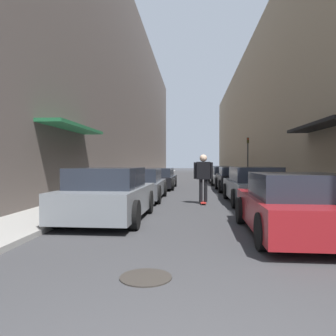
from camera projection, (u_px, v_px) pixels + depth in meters
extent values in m
plane|color=#38383A|center=(193.00, 182.00, 25.91)|extent=(132.80, 132.80, 0.00)
cube|color=gray|center=(151.00, 178.00, 32.24)|extent=(1.80, 60.36, 0.12)
cube|color=gray|center=(235.00, 178.00, 31.62)|extent=(1.80, 60.36, 0.12)
cube|color=#564C47|center=(121.00, 100.00, 32.33)|extent=(4.00, 60.36, 15.56)
cube|color=#1E6038|center=(73.00, 128.00, 12.67)|extent=(1.00, 4.80, 0.12)
cube|color=tan|center=(266.00, 114.00, 31.31)|extent=(4.00, 60.36, 12.33)
cube|color=black|center=(320.00, 126.00, 11.98)|extent=(1.00, 4.80, 0.12)
cube|color=gray|center=(109.00, 200.00, 8.80)|extent=(1.98, 4.06, 0.69)
cube|color=#232833|center=(107.00, 178.00, 8.59)|extent=(1.71, 2.13, 0.52)
cylinder|color=black|center=(90.00, 201.00, 10.11)|extent=(0.18, 0.69, 0.69)
cylinder|color=black|center=(149.00, 202.00, 9.98)|extent=(0.18, 0.69, 0.69)
cylinder|color=black|center=(57.00, 214.00, 7.63)|extent=(0.18, 0.69, 0.69)
cylinder|color=black|center=(135.00, 215.00, 7.50)|extent=(0.18, 0.69, 0.69)
cube|color=#515459|center=(139.00, 188.00, 13.66)|extent=(1.93, 4.43, 0.59)
cube|color=#232833|center=(139.00, 175.00, 13.43)|extent=(1.69, 2.31, 0.52)
cylinder|color=black|center=(124.00, 189.00, 15.10)|extent=(0.18, 0.69, 0.69)
cylinder|color=black|center=(164.00, 189.00, 14.96)|extent=(0.18, 0.69, 0.69)
cylinder|color=black|center=(109.00, 194.00, 12.37)|extent=(0.18, 0.69, 0.69)
cylinder|color=black|center=(158.00, 195.00, 12.23)|extent=(0.18, 0.69, 0.69)
cube|color=black|center=(158.00, 181.00, 19.64)|extent=(2.00, 4.77, 0.55)
cube|color=#232833|center=(158.00, 172.00, 19.40)|extent=(1.72, 2.49, 0.50)
cylinder|color=black|center=(146.00, 182.00, 21.18)|extent=(0.18, 0.63, 0.63)
cylinder|color=black|center=(175.00, 182.00, 21.04)|extent=(0.18, 0.63, 0.63)
cylinder|color=black|center=(139.00, 185.00, 18.25)|extent=(0.18, 0.63, 0.63)
cylinder|color=black|center=(172.00, 185.00, 18.11)|extent=(0.18, 0.63, 0.63)
cube|color=maroon|center=(294.00, 212.00, 6.94)|extent=(2.02, 4.23, 0.63)
cube|color=#232833|center=(298.00, 186.00, 6.72)|extent=(1.74, 2.22, 0.50)
cylinder|color=black|center=(240.00, 210.00, 8.30)|extent=(0.18, 0.67, 0.67)
cylinder|color=black|center=(317.00, 211.00, 8.16)|extent=(0.18, 0.67, 0.67)
cylinder|color=black|center=(262.00, 232.00, 5.72)|extent=(0.18, 0.67, 0.67)
cube|color=gray|center=(253.00, 190.00, 12.45)|extent=(1.84, 4.60, 0.66)
cube|color=#232833|center=(254.00, 174.00, 12.21)|extent=(1.61, 2.40, 0.54)
cylinder|color=black|center=(226.00, 191.00, 13.94)|extent=(0.18, 0.66, 0.66)
cylinder|color=black|center=(268.00, 191.00, 13.81)|extent=(0.18, 0.66, 0.66)
cylinder|color=black|center=(234.00, 198.00, 11.10)|extent=(0.18, 0.66, 0.66)
cylinder|color=black|center=(288.00, 199.00, 10.97)|extent=(0.18, 0.66, 0.66)
cube|color=black|center=(234.00, 181.00, 17.76)|extent=(1.78, 3.98, 0.70)
cube|color=#232833|center=(235.00, 171.00, 17.56)|extent=(1.56, 2.07, 0.43)
cylinder|color=black|center=(217.00, 183.00, 19.06)|extent=(0.18, 0.68, 0.68)
cylinder|color=black|center=(247.00, 183.00, 18.93)|extent=(0.18, 0.68, 0.68)
cylinder|color=black|center=(220.00, 186.00, 16.60)|extent=(0.18, 0.68, 0.68)
cylinder|color=black|center=(255.00, 187.00, 16.48)|extent=(0.18, 0.68, 0.68)
cube|color=silver|center=(225.00, 178.00, 22.92)|extent=(2.00, 4.04, 0.56)
cube|color=#232833|center=(225.00, 170.00, 22.71)|extent=(1.73, 2.11, 0.53)
cylinder|color=black|center=(211.00, 179.00, 24.22)|extent=(0.18, 0.67, 0.67)
cylinder|color=black|center=(236.00, 179.00, 24.09)|extent=(0.18, 0.67, 0.67)
cylinder|color=black|center=(213.00, 181.00, 21.75)|extent=(0.18, 0.67, 0.67)
cylinder|color=black|center=(241.00, 181.00, 21.61)|extent=(0.18, 0.67, 0.67)
cube|color=#515459|center=(219.00, 175.00, 27.99)|extent=(1.80, 4.01, 0.58)
cube|color=#232833|center=(219.00, 169.00, 27.79)|extent=(1.58, 2.09, 0.51)
cylinder|color=black|center=(208.00, 176.00, 29.30)|extent=(0.18, 0.63, 0.63)
cylinder|color=black|center=(228.00, 176.00, 29.17)|extent=(0.18, 0.63, 0.63)
cylinder|color=black|center=(210.00, 178.00, 26.82)|extent=(0.18, 0.63, 0.63)
cylinder|color=black|center=(231.00, 178.00, 26.69)|extent=(0.18, 0.63, 0.63)
cube|color=#B2231E|center=(203.00, 202.00, 12.19)|extent=(0.20, 0.78, 0.02)
cylinder|color=beige|center=(201.00, 202.00, 12.45)|extent=(0.03, 0.06, 0.06)
cylinder|color=beige|center=(205.00, 202.00, 12.44)|extent=(0.03, 0.06, 0.06)
cylinder|color=beige|center=(201.00, 204.00, 11.95)|extent=(0.03, 0.06, 0.06)
cylinder|color=beige|center=(206.00, 204.00, 11.94)|extent=(0.03, 0.06, 0.06)
cylinder|color=black|center=(201.00, 191.00, 12.19)|extent=(0.13, 0.13, 0.85)
cylinder|color=black|center=(206.00, 191.00, 12.18)|extent=(0.13, 0.13, 0.85)
cube|color=black|center=(203.00, 171.00, 12.17)|extent=(0.51, 0.23, 0.65)
sphere|color=beige|center=(203.00, 158.00, 12.17)|extent=(0.27, 0.27, 0.27)
cylinder|color=black|center=(195.00, 171.00, 12.20)|extent=(0.10, 0.10, 0.62)
cylinder|color=black|center=(212.00, 171.00, 12.15)|extent=(0.10, 0.10, 0.62)
cylinder|color=#332D28|center=(146.00, 277.00, 4.37)|extent=(0.70, 0.70, 0.02)
cylinder|color=#2D2D2D|center=(248.00, 159.00, 26.42)|extent=(0.10, 0.10, 3.44)
cube|color=#332D0F|center=(248.00, 140.00, 26.39)|extent=(0.16, 0.16, 0.45)
sphere|color=red|center=(248.00, 139.00, 26.30)|extent=(0.11, 0.11, 0.11)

